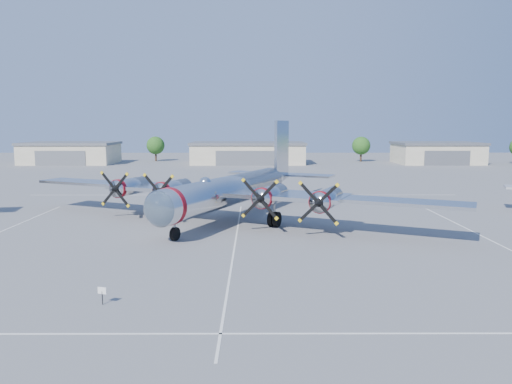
{
  "coord_description": "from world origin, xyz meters",
  "views": [
    {
      "loc": [
        1.63,
        -44.69,
        9.95
      ],
      "look_at": [
        1.78,
        4.72,
        3.2
      ],
      "focal_mm": 35.0,
      "sensor_mm": 36.0,
      "label": 1
    }
  ],
  "objects_px": {
    "hangar_east": "(437,153)",
    "main_bomber_b29": "(234,219)",
    "info_placard": "(102,292)",
    "tree_east": "(361,146)",
    "hangar_west": "(71,153)",
    "hangar_center": "(248,153)",
    "tree_west": "(156,145)"
  },
  "relations": [
    {
      "from": "hangar_east",
      "to": "main_bomber_b29",
      "type": "height_order",
      "value": "hangar_east"
    },
    {
      "from": "hangar_east",
      "to": "info_placard",
      "type": "xyz_separation_m",
      "value": [
        -54.82,
        -100.04,
        -2.01
      ]
    },
    {
      "from": "main_bomber_b29",
      "to": "info_placard",
      "type": "height_order",
      "value": "main_bomber_b29"
    },
    {
      "from": "tree_east",
      "to": "info_placard",
      "type": "xyz_separation_m",
      "value": [
        -36.82,
        -106.08,
        -3.52
      ]
    },
    {
      "from": "hangar_west",
      "to": "hangar_east",
      "type": "relative_size",
      "value": 1.1
    },
    {
      "from": "hangar_east",
      "to": "hangar_center",
      "type": "bearing_deg",
      "value": -180.0
    },
    {
      "from": "tree_west",
      "to": "tree_east",
      "type": "relative_size",
      "value": 1.0
    },
    {
      "from": "hangar_east",
      "to": "info_placard",
      "type": "bearing_deg",
      "value": -118.72
    },
    {
      "from": "tree_east",
      "to": "hangar_west",
      "type": "bearing_deg",
      "value": -175.4
    },
    {
      "from": "hangar_center",
      "to": "tree_west",
      "type": "distance_m",
      "value": 26.3
    },
    {
      "from": "hangar_east",
      "to": "info_placard",
      "type": "height_order",
      "value": "hangar_east"
    },
    {
      "from": "hangar_east",
      "to": "tree_west",
      "type": "height_order",
      "value": "tree_west"
    },
    {
      "from": "hangar_center",
      "to": "hangar_east",
      "type": "distance_m",
      "value": 48.0
    },
    {
      "from": "hangar_west",
      "to": "tree_east",
      "type": "xyz_separation_m",
      "value": [
        75.0,
        6.04,
        1.51
      ]
    },
    {
      "from": "info_placard",
      "to": "main_bomber_b29",
      "type": "bearing_deg",
      "value": 91.64
    },
    {
      "from": "tree_east",
      "to": "hangar_center",
      "type": "bearing_deg",
      "value": -168.62
    },
    {
      "from": "hangar_center",
      "to": "tree_west",
      "type": "xyz_separation_m",
      "value": [
        -25.0,
        8.04,
        1.51
      ]
    },
    {
      "from": "main_bomber_b29",
      "to": "hangar_east",
      "type": "bearing_deg",
      "value": 81.72
    },
    {
      "from": "tree_west",
      "to": "main_bomber_b29",
      "type": "distance_m",
      "value": 86.36
    },
    {
      "from": "tree_east",
      "to": "hangar_east",
      "type": "bearing_deg",
      "value": -18.54
    },
    {
      "from": "hangar_center",
      "to": "main_bomber_b29",
      "type": "height_order",
      "value": "hangar_center"
    },
    {
      "from": "hangar_center",
      "to": "info_placard",
      "type": "relative_size",
      "value": 28.62
    },
    {
      "from": "hangar_west",
      "to": "main_bomber_b29",
      "type": "xyz_separation_m",
      "value": [
        44.41,
        -74.7,
        -2.71
      ]
    },
    {
      "from": "main_bomber_b29",
      "to": "info_placard",
      "type": "bearing_deg",
      "value": -79.03
    },
    {
      "from": "hangar_east",
      "to": "tree_east",
      "type": "bearing_deg",
      "value": 161.46
    },
    {
      "from": "hangar_east",
      "to": "tree_east",
      "type": "relative_size",
      "value": 3.1
    },
    {
      "from": "tree_east",
      "to": "info_placard",
      "type": "distance_m",
      "value": 112.34
    },
    {
      "from": "hangar_east",
      "to": "main_bomber_b29",
      "type": "bearing_deg",
      "value": -123.05
    },
    {
      "from": "hangar_center",
      "to": "hangar_east",
      "type": "height_order",
      "value": "same"
    },
    {
      "from": "hangar_west",
      "to": "hangar_east",
      "type": "xyz_separation_m",
      "value": [
        93.0,
        0.0,
        0.0
      ]
    },
    {
      "from": "tree_west",
      "to": "hangar_west",
      "type": "bearing_deg",
      "value": -158.11
    },
    {
      "from": "tree_west",
      "to": "tree_east",
      "type": "height_order",
      "value": "same"
    }
  ]
}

